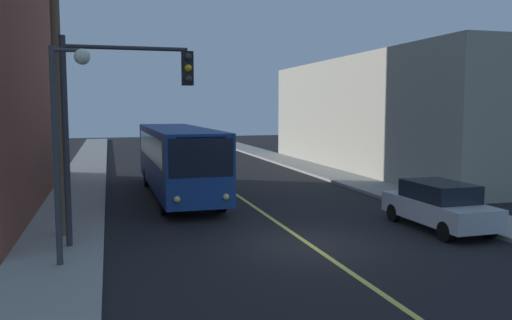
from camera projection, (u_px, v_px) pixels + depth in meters
The scene contains 11 objects.
ground_plane at pixel (309, 244), 15.84m from camera, with size 120.00×120.00×0.00m, color black.
sidewalk_left at pixel (77, 198), 23.45m from camera, with size 2.50×90.00×0.15m, color gray.
sidewalk_right at pixel (367, 185), 27.37m from camera, with size 2.50×90.00×0.15m, color gray.
lane_stripe_center at pixel (213, 179), 30.20m from camera, with size 0.16×60.00×0.01m, color #D8CC4C.
building_right_warehouse at pixel (420, 115), 35.13m from camera, with size 12.00×24.65×7.32m.
city_bus at pixel (178, 157), 24.31m from camera, with size 2.74×12.19×3.20m.
parked_car_silver at pixel (439, 205), 17.68m from camera, with size 1.86×4.42×1.62m.
utility_pole_near at pixel (56, 40), 15.76m from camera, with size 2.40×0.28×11.02m.
traffic_signal_left_corner at pixel (121, 102), 15.09m from camera, with size 3.75×0.48×6.00m.
street_lamp_left at pixel (64, 123), 12.98m from camera, with size 0.98×0.40×5.50m.
fire_hydrant at pixel (417, 191), 22.21m from camera, with size 0.44×0.26×0.84m.
Camera 1 is at (-5.76, -14.48, 4.14)m, focal length 36.54 mm.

